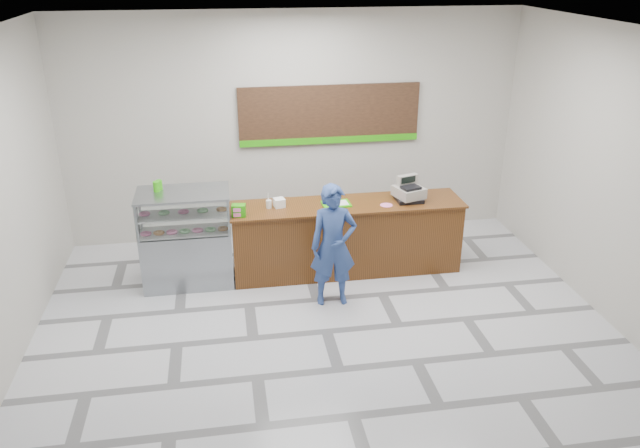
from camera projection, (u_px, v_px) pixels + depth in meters
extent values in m
plane|color=silver|center=(327.00, 331.00, 7.57)|extent=(7.00, 7.00, 0.00)
plane|color=#B9B4AA|center=(294.00, 128.00, 9.58)|extent=(7.00, 0.00, 7.00)
plane|color=silver|center=(328.00, 32.00, 6.17)|extent=(7.00, 7.00, 0.00)
cube|color=#603213|center=(346.00, 238.00, 8.85)|extent=(3.20, 0.70, 1.00)
cube|color=#603213|center=(347.00, 205.00, 8.65)|extent=(3.26, 0.76, 0.03)
cube|color=gray|center=(188.00, 256.00, 8.56)|extent=(1.20, 0.70, 0.80)
cube|color=white|center=(184.00, 212.00, 8.30)|extent=(1.20, 0.70, 0.50)
cube|color=gray|center=(182.00, 193.00, 8.20)|extent=(1.22, 0.72, 0.03)
cube|color=silver|center=(185.00, 228.00, 8.40)|extent=(1.14, 0.64, 0.02)
cube|color=silver|center=(184.00, 211.00, 8.30)|extent=(1.14, 0.64, 0.02)
torus|color=pink|center=(146.00, 231.00, 8.22)|extent=(0.15, 0.15, 0.05)
torus|color=#B6763C|center=(159.00, 230.00, 8.24)|extent=(0.15, 0.15, 0.05)
torus|color=pink|center=(172.00, 229.00, 8.27)|extent=(0.15, 0.15, 0.05)
torus|color=#83D485|center=(185.00, 228.00, 8.29)|extent=(0.15, 0.15, 0.05)
torus|color=pink|center=(198.00, 228.00, 8.32)|extent=(0.15, 0.15, 0.05)
torus|color=#83D485|center=(210.00, 227.00, 8.34)|extent=(0.15, 0.15, 0.05)
torus|color=#B6763C|center=(223.00, 226.00, 8.37)|extent=(0.15, 0.15, 0.05)
torus|color=pink|center=(145.00, 210.00, 8.26)|extent=(0.15, 0.15, 0.05)
torus|color=#83D485|center=(165.00, 209.00, 8.29)|extent=(0.15, 0.15, 0.05)
torus|color=pink|center=(184.00, 208.00, 8.33)|extent=(0.15, 0.15, 0.05)
torus|color=#83D485|center=(203.00, 206.00, 8.37)|extent=(0.15, 0.15, 0.05)
torus|color=#B6763C|center=(222.00, 205.00, 8.41)|extent=(0.15, 0.15, 0.05)
cube|color=black|center=(330.00, 114.00, 9.55)|extent=(2.80, 0.05, 0.90)
cube|color=#2CA40D|center=(330.00, 140.00, 9.68)|extent=(2.80, 0.02, 0.10)
cube|color=black|center=(409.00, 199.00, 8.74)|extent=(0.36, 0.36, 0.05)
cube|color=gray|center=(409.00, 192.00, 8.70)|extent=(0.45, 0.47, 0.14)
cube|color=black|center=(411.00, 188.00, 8.60)|extent=(0.29, 0.25, 0.04)
cube|color=gray|center=(407.00, 180.00, 8.74)|extent=(0.32, 0.18, 0.14)
cube|color=black|center=(408.00, 180.00, 8.69)|extent=(0.23, 0.09, 0.09)
cube|color=black|center=(412.00, 198.00, 8.77)|extent=(0.11, 0.17, 0.04)
cube|color=#2EBE09|center=(336.00, 204.00, 8.60)|extent=(0.40, 0.30, 0.02)
cube|color=white|center=(338.00, 203.00, 8.60)|extent=(0.29, 0.21, 0.00)
cube|color=white|center=(279.00, 203.00, 8.51)|extent=(0.17, 0.17, 0.12)
cylinder|color=silver|center=(269.00, 204.00, 8.47)|extent=(0.08, 0.08, 0.11)
cube|color=#2CA40D|center=(239.00, 210.00, 8.20)|extent=(0.20, 0.15, 0.16)
cylinder|color=pink|center=(386.00, 205.00, 8.58)|extent=(0.17, 0.17, 0.00)
cylinder|color=#2CA40D|center=(159.00, 185.00, 8.27)|extent=(0.08, 0.08, 0.13)
cylinder|color=#2CA40D|center=(156.00, 187.00, 8.20)|extent=(0.09, 0.09, 0.13)
imported|color=navy|center=(333.00, 246.00, 7.91)|extent=(0.60, 0.41, 1.62)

